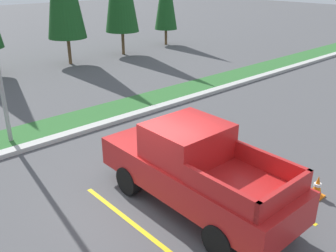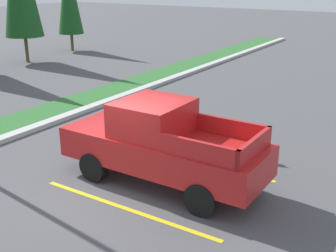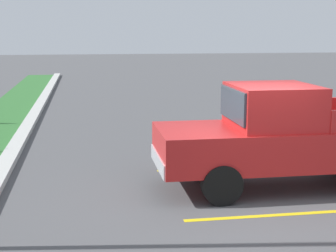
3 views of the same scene
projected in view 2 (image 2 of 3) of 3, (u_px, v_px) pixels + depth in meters
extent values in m
plane|color=#4C4C4F|center=(116.00, 186.00, 10.70)|extent=(120.00, 120.00, 0.00)
cube|color=yellow|center=(126.00, 208.00, 9.68)|extent=(0.12, 4.80, 0.01)
cube|color=yellow|center=(193.00, 161.00, 12.15)|extent=(0.12, 4.80, 0.01)
cylinder|color=black|center=(94.00, 167.00, 10.91)|extent=(0.29, 0.76, 0.76)
cylinder|color=black|center=(134.00, 146.00, 12.26)|extent=(0.29, 0.76, 0.76)
cylinder|color=black|center=(201.00, 199.00, 9.32)|extent=(0.29, 0.76, 0.76)
cylinder|color=black|center=(234.00, 171.00, 10.67)|extent=(0.29, 0.76, 0.76)
cube|color=red|center=(163.00, 150.00, 10.62)|extent=(1.94, 5.21, 0.76)
cube|color=red|center=(153.00, 117.00, 10.52)|extent=(1.77, 1.61, 0.84)
cube|color=#2D3842|center=(126.00, 110.00, 10.92)|extent=(1.62, 0.07, 0.63)
cube|color=red|center=(199.00, 151.00, 9.01)|extent=(0.11, 1.90, 0.44)
cube|color=red|center=(233.00, 128.00, 10.36)|extent=(0.11, 1.90, 0.44)
cube|color=red|center=(255.00, 147.00, 9.22)|extent=(1.80, 0.11, 0.44)
cube|color=silver|center=(87.00, 139.00, 12.01)|extent=(1.81, 0.17, 0.28)
cylinder|color=brown|center=(27.00, 49.00, 25.98)|extent=(0.20, 0.20, 1.55)
cylinder|color=brown|center=(72.00, 42.00, 30.08)|extent=(0.20, 0.20, 1.19)
cube|color=orange|center=(268.00, 161.00, 12.11)|extent=(0.36, 0.36, 0.04)
cone|color=orange|center=(269.00, 151.00, 12.01)|extent=(0.28, 0.28, 0.56)
cylinder|color=white|center=(269.00, 151.00, 12.00)|extent=(0.19, 0.19, 0.07)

